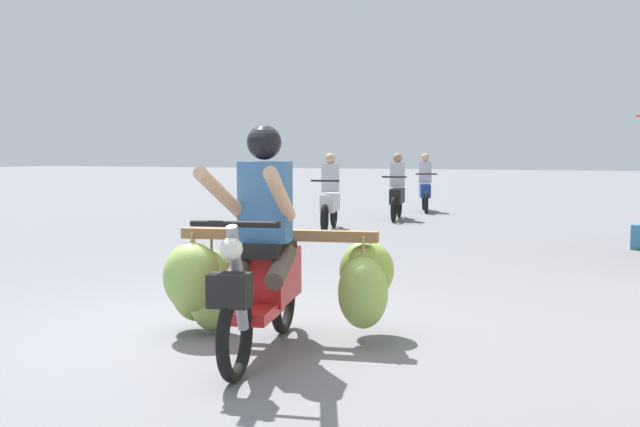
{
  "coord_description": "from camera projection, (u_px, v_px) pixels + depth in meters",
  "views": [
    {
      "loc": [
        2.93,
        -4.41,
        1.38
      ],
      "look_at": [
        0.64,
        0.85,
        0.9
      ],
      "focal_mm": 39.88,
      "sensor_mm": 36.0,
      "label": 1
    }
  ],
  "objects": [
    {
      "name": "motorbike_distant_ahead_right",
      "position": [
        397.0,
        193.0,
        15.01
      ],
      "size": [
        0.57,
        1.6,
        1.4
      ],
      "color": "black",
      "rests_on": "ground"
    },
    {
      "name": "motorbike_distant_ahead_left",
      "position": [
        425.0,
        188.0,
        17.16
      ],
      "size": [
        0.69,
        1.57,
        1.4
      ],
      "color": "black",
      "rests_on": "ground"
    },
    {
      "name": "motorbike_distant_far_ahead",
      "position": [
        330.0,
        199.0,
        12.93
      ],
      "size": [
        0.62,
        1.59,
        1.4
      ],
      "color": "black",
      "rests_on": "ground"
    },
    {
      "name": "motorbike_main_loaded",
      "position": [
        258.0,
        273.0,
        5.23
      ],
      "size": [
        1.75,
        1.98,
        1.58
      ],
      "color": "black",
      "rests_on": "ground"
    },
    {
      "name": "ground_plane",
      "position": [
        196.0,
        339.0,
        5.31
      ],
      "size": [
        120.0,
        120.0,
        0.0
      ],
      "primitive_type": "plane",
      "color": "slate"
    }
  ]
}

